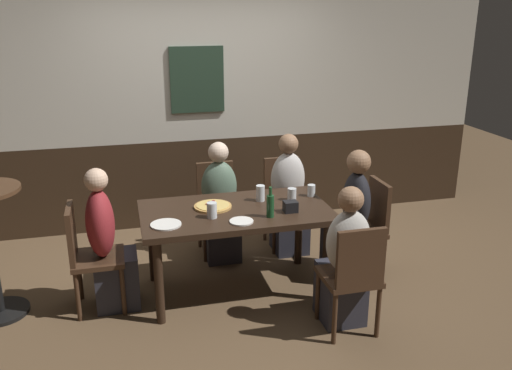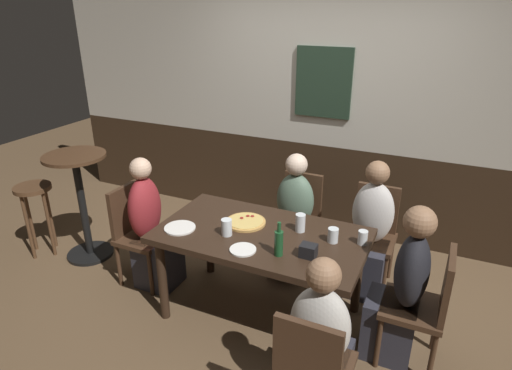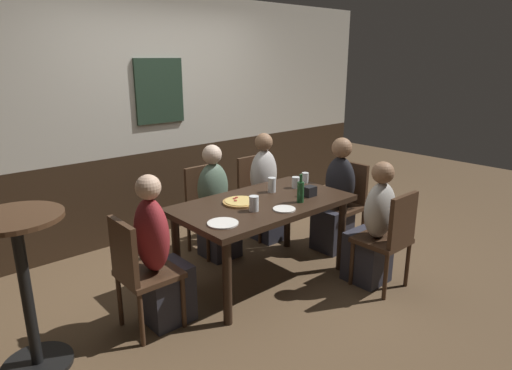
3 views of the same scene
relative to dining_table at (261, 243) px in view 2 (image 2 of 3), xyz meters
name	(u,v)px [view 2 (image 2 of 3)]	position (x,y,z in m)	size (l,w,h in m)	color
ground_plane	(261,313)	(0.00, 0.00, -0.65)	(12.00, 12.00, 0.00)	brown
wall_back	(328,111)	(0.00, 1.65, 0.65)	(6.40, 0.13, 2.60)	#332316
dining_table	(261,243)	(0.00, 0.00, 0.00)	(1.55, 0.87, 0.74)	black
chair_mid_far	(299,215)	(0.00, 0.85, -0.16)	(0.40, 0.40, 0.88)	#422B1C
chair_right_far	(373,230)	(0.68, 0.85, -0.16)	(0.40, 0.40, 0.88)	#422B1C
chair_head_east	(426,303)	(1.19, 0.00, -0.16)	(0.40, 0.40, 0.88)	#422B1C
chair_head_west	(137,229)	(-1.19, 0.00, -0.16)	(0.40, 0.40, 0.88)	#422B1C
chair_right_near	(312,368)	(0.68, -0.85, -0.16)	(0.40, 0.40, 0.88)	#422B1C
person_mid_far	(292,225)	(0.00, 0.69, -0.18)	(0.34, 0.37, 1.13)	#2D2D38
person_right_far	(369,239)	(0.68, 0.69, -0.16)	(0.34, 0.37, 1.17)	#2D2D38
person_head_east	(400,296)	(1.03, 0.00, -0.15)	(0.37, 0.34, 1.17)	#2D2D38
person_head_west	(152,234)	(-1.03, 0.00, -0.16)	(0.37, 0.34, 1.17)	#2D2D38
person_right_near	(320,352)	(0.68, -0.69, -0.18)	(0.34, 0.37, 1.12)	#2D2D38
pizza	(246,222)	(-0.17, 0.09, 0.10)	(0.31, 0.31, 0.03)	tan
tumbler_short	(333,236)	(0.52, 0.10, 0.13)	(0.08, 0.08, 0.11)	silver
pint_glass_stout	(227,228)	(-0.22, -0.13, 0.14)	(0.08, 0.08, 0.13)	silver
pint_glass_pale	(363,238)	(0.71, 0.16, 0.13)	(0.07, 0.07, 0.10)	silver
beer_glass_half	(300,224)	(0.25, 0.15, 0.15)	(0.07, 0.07, 0.14)	silver
beer_bottle_green	(279,242)	(0.23, -0.23, 0.18)	(0.06, 0.06, 0.25)	#194723
plate_white_large	(180,228)	(-0.59, -0.20, 0.09)	(0.24, 0.24, 0.01)	white
plate_white_small	(243,250)	(-0.01, -0.28, 0.09)	(0.19, 0.19, 0.01)	white
condiment_caddy	(308,251)	(0.42, -0.16, 0.13)	(0.11, 0.09, 0.09)	black
side_bar_table	(81,198)	(-1.90, 0.09, -0.04)	(0.56, 0.56, 1.05)	black
bar_stool	(35,201)	(-2.35, -0.06, -0.09)	(0.34, 0.34, 0.72)	#513521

